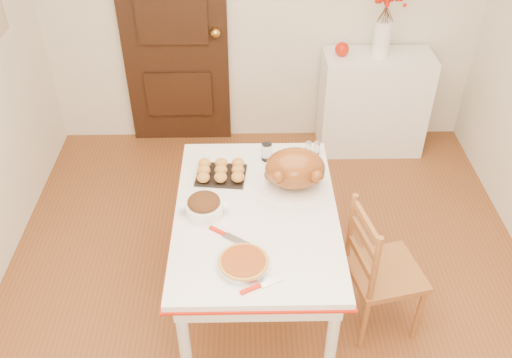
{
  "coord_description": "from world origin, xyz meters",
  "views": [
    {
      "loc": [
        -0.12,
        -2.2,
        2.76
      ],
      "look_at": [
        -0.08,
        0.1,
        0.96
      ],
      "focal_mm": 38.86,
      "sensor_mm": 36.0,
      "label": 1
    }
  ],
  "objects_px": {
    "chair_oak": "(386,269)",
    "turkey_platter": "(295,170)",
    "sideboard": "(373,103)",
    "kitchen_table": "(256,261)",
    "pumpkin_pie": "(244,262)"
  },
  "relations": [
    {
      "from": "chair_oak",
      "to": "turkey_platter",
      "type": "relative_size",
      "value": 2.26
    },
    {
      "from": "sideboard",
      "to": "chair_oak",
      "type": "distance_m",
      "value": 1.87
    },
    {
      "from": "sideboard",
      "to": "turkey_platter",
      "type": "relative_size",
      "value": 2.2
    },
    {
      "from": "chair_oak",
      "to": "turkey_platter",
      "type": "height_order",
      "value": "turkey_platter"
    },
    {
      "from": "sideboard",
      "to": "turkey_platter",
      "type": "bearing_deg",
      "value": -116.92
    },
    {
      "from": "kitchen_table",
      "to": "pumpkin_pie",
      "type": "relative_size",
      "value": 5.15
    },
    {
      "from": "turkey_platter",
      "to": "pumpkin_pie",
      "type": "relative_size",
      "value": 1.54
    },
    {
      "from": "sideboard",
      "to": "chair_oak",
      "type": "bearing_deg",
      "value": -98.34
    },
    {
      "from": "turkey_platter",
      "to": "pumpkin_pie",
      "type": "height_order",
      "value": "turkey_platter"
    },
    {
      "from": "chair_oak",
      "to": "pumpkin_pie",
      "type": "xyz_separation_m",
      "value": [
        -0.8,
        -0.28,
        0.37
      ]
    },
    {
      "from": "sideboard",
      "to": "kitchen_table",
      "type": "distance_m",
      "value": 2.0
    },
    {
      "from": "pumpkin_pie",
      "to": "sideboard",
      "type": "bearing_deg",
      "value": 63.44
    },
    {
      "from": "sideboard",
      "to": "pumpkin_pie",
      "type": "distance_m",
      "value": 2.42
    },
    {
      "from": "kitchen_table",
      "to": "turkey_platter",
      "type": "xyz_separation_m",
      "value": [
        0.22,
        0.19,
        0.52
      ]
    },
    {
      "from": "chair_oak",
      "to": "turkey_platter",
      "type": "xyz_separation_m",
      "value": [
        -0.51,
        0.31,
        0.47
      ]
    }
  ]
}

